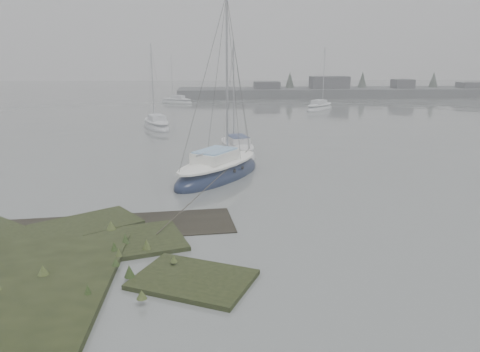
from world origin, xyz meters
name	(u,v)px	position (x,y,z in m)	size (l,w,h in m)	color
ground	(199,129)	(0.00, 30.00, 0.00)	(160.00, 160.00, 0.00)	slate
far_shoreline	(369,91)	(26.84, 61.90, 0.85)	(60.00, 8.00, 4.15)	#4C4F51
sailboat_main	(218,172)	(1.49, 11.99, 0.33)	(6.33, 7.66, 10.69)	#121B35
sailboat_white	(237,149)	(2.91, 18.66, 0.26)	(3.22, 6.13, 8.25)	silver
sailboat_far_a	(156,126)	(-4.02, 30.41, 0.26)	(3.92, 6.20, 8.33)	#ABAFB4
sailboat_far_b	(320,108)	(14.63, 43.96, 0.25)	(5.14, 5.62, 8.12)	silver
sailboat_far_c	(177,102)	(-3.70, 53.31, 0.22)	(5.24, 3.99, 7.18)	#ADB3B6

